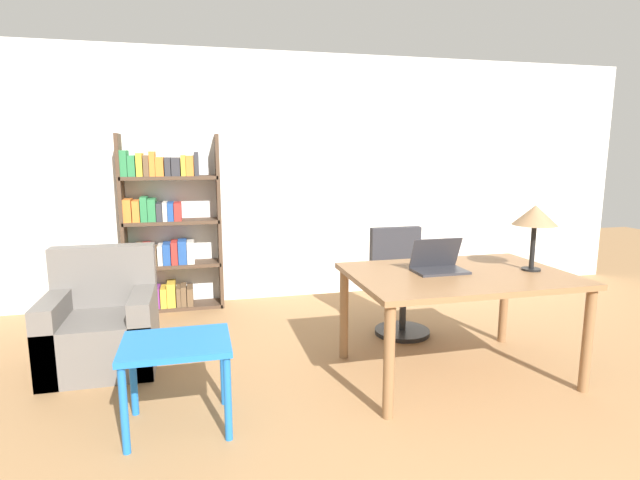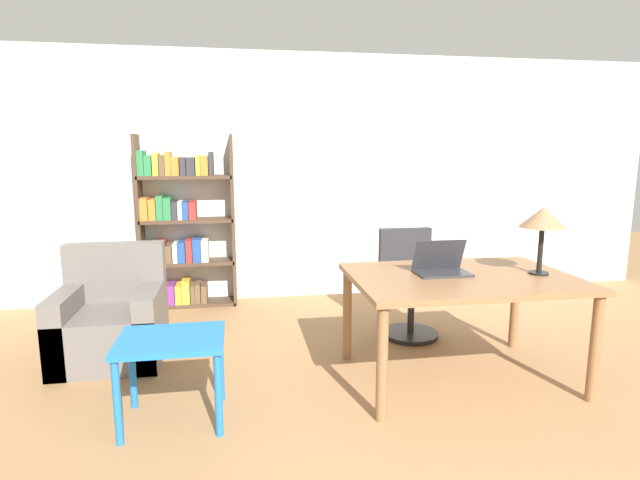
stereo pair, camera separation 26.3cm
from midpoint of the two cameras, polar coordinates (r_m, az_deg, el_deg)
The scene contains 8 objects.
wall_back at distance 5.66m, azimuth -2.75°, elevation 7.09°, with size 8.00×0.06×2.70m.
desk at distance 3.75m, azimuth 13.61°, elevation -4.99°, with size 1.57×1.08×0.77m.
laptop at distance 3.72m, azimuth 11.41°, elevation -2.75°, with size 0.38×0.25×0.24m.
table_lamp at distance 3.90m, azimuth 21.61°, elevation 2.46°, with size 0.32×0.32×0.49m.
office_chair at distance 4.60m, azimuth 7.56°, elevation -5.09°, with size 0.50×0.50×0.95m.
side_table_blue at distance 3.17m, azimuth -18.43°, elevation -12.43°, with size 0.63×0.50×0.54m.
armchair at distance 4.30m, azimuth -25.26°, elevation -9.15°, with size 0.79×0.74×0.90m.
bookshelf at distance 5.43m, azimuth -18.70°, elevation 0.86°, with size 0.99×0.28×1.82m.
Camera 1 is at (-1.23, -0.98, 1.64)m, focal length 28.00 mm.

